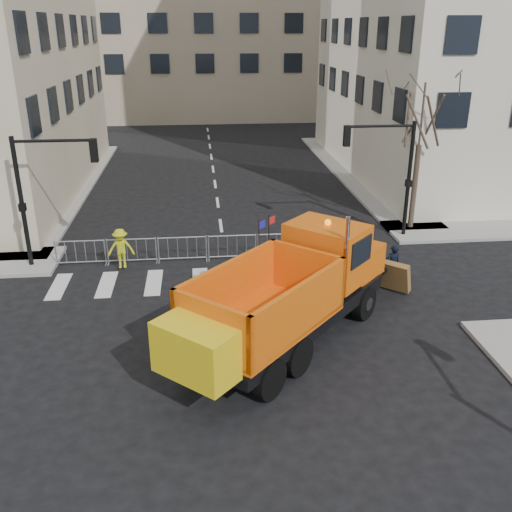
{
  "coord_description": "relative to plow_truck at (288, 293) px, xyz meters",
  "views": [
    {
      "loc": [
        -0.99,
        -14.94,
        9.33
      ],
      "look_at": [
        0.79,
        2.5,
        2.18
      ],
      "focal_mm": 40.0,
      "sensor_mm": 36.0,
      "label": 1
    }
  ],
  "objects": [
    {
      "name": "worker",
      "position": [
        -5.76,
        6.43,
        -0.83
      ],
      "size": [
        1.1,
        0.67,
        1.64
      ],
      "primitive_type": "imported",
      "rotation": [
        0.0,
        0.0,
        0.06
      ],
      "color": "#BBC116",
      "rests_on": "sidewalk_back"
    },
    {
      "name": "ground",
      "position": [
        -1.53,
        -0.37,
        -1.8
      ],
      "size": [
        120.0,
        120.0,
        0.0
      ],
      "primitive_type": "plane",
      "color": "black",
      "rests_on": "ground"
    },
    {
      "name": "crowd_barriers",
      "position": [
        -2.28,
        7.23,
        -1.25
      ],
      "size": [
        12.6,
        0.6,
        1.1
      ],
      "primitive_type": null,
      "color": "#9EA0A5",
      "rests_on": "ground"
    },
    {
      "name": "plow_truck",
      "position": [
        0.0,
        0.0,
        0.0
      ],
      "size": [
        9.08,
        9.57,
        4.05
      ],
      "rotation": [
        0.0,
        0.0,
        0.83
      ],
      "color": "black",
      "rests_on": "ground"
    },
    {
      "name": "traffic_light_left",
      "position": [
        -9.53,
        7.13,
        0.9
      ],
      "size": [
        0.18,
        0.18,
        5.4
      ],
      "primitive_type": "cylinder",
      "color": "black",
      "rests_on": "ground"
    },
    {
      "name": "cop_a",
      "position": [
        4.71,
        4.09,
        -1.0
      ],
      "size": [
        0.62,
        0.44,
        1.6
      ],
      "primitive_type": "imported",
      "rotation": [
        0.0,
        0.0,
        3.24
      ],
      "color": "black",
      "rests_on": "ground"
    },
    {
      "name": "cop_c",
      "position": [
        3.15,
        3.48,
        -1.0
      ],
      "size": [
        1.01,
        0.8,
        1.61
      ],
      "primitive_type": "imported",
      "rotation": [
        0.0,
        0.0,
        3.64
      ],
      "color": "black",
      "rests_on": "ground"
    },
    {
      "name": "street_tree",
      "position": [
        7.67,
        10.13,
        1.95
      ],
      "size": [
        3.0,
        3.0,
        7.5
      ],
      "primitive_type": null,
      "color": "#382B21",
      "rests_on": "ground"
    },
    {
      "name": "traffic_light_right",
      "position": [
        6.97,
        9.13,
        0.9
      ],
      "size": [
        0.18,
        0.18,
        5.4
      ],
      "primitive_type": "cylinder",
      "color": "black",
      "rests_on": "ground"
    },
    {
      "name": "cop_b",
      "position": [
        3.08,
        4.77,
        -0.99
      ],
      "size": [
        0.95,
        0.85,
        1.63
      ],
      "primitive_type": "imported",
      "rotation": [
        0.0,
        0.0,
        2.8
      ],
      "color": "black",
      "rests_on": "ground"
    },
    {
      "name": "sidewalk_back",
      "position": [
        -1.53,
        8.13,
        -1.72
      ],
      "size": [
        64.0,
        5.0,
        0.15
      ],
      "primitive_type": "cube",
      "color": "gray",
      "rests_on": "ground"
    },
    {
      "name": "newspaper_box",
      "position": [
        1.33,
        6.93,
        -1.1
      ],
      "size": [
        0.57,
        0.54,
        1.1
      ],
      "primitive_type": "cube",
      "rotation": [
        0.0,
        0.0,
        0.4
      ],
      "color": "maroon",
      "rests_on": "sidewalk_back"
    }
  ]
}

